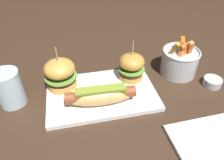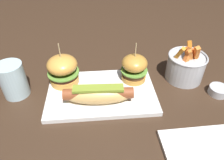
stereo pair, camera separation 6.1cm
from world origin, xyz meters
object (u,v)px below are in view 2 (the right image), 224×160
Objects in this scene: platter_main at (101,93)px; slider_right at (134,68)px; hot_dog at (98,95)px; fries_bucket at (185,66)px; slider_left at (63,70)px; sauce_ramekin at (218,90)px; water_glass at (13,80)px.

slider_right is at bearing 25.27° from platter_main.
hot_dog is 0.30m from fries_bucket.
slider_left reaches higher than hot_dog.
slider_left is (-0.11, 0.05, 0.05)m from platter_main.
sauce_ramekin is 0.62m from water_glass.
slider_left is at bearing -179.41° from fries_bucket.
slider_right is at bearing -177.25° from fries_bucket.
hot_dog is 1.45× the size of fries_bucket.
sauce_ramekin is at bearing -47.34° from fries_bucket.
sauce_ramekin is 0.54× the size of water_glass.
sauce_ramekin is at bearing -9.91° from slider_left.
platter_main is at bearing -5.76° from water_glass.
slider_left is at bearing 178.93° from slider_right.
slider_right is 0.17m from fries_bucket.
slider_right is 0.27m from sauce_ramekin.
hot_dog is 0.26m from water_glass.
slider_left is 0.15m from water_glass.
fries_bucket is at bearing 132.66° from sauce_ramekin.
sauce_ramekin is at bearing 2.93° from hot_dog.
fries_bucket reaches higher than sauce_ramekin.
hot_dog is (-0.01, -0.05, 0.03)m from platter_main.
hot_dog is 0.37m from sauce_ramekin.
platter_main is 0.14m from slider_left.
hot_dog is 0.15m from slider_left.
hot_dog is at bearing -16.27° from water_glass.
water_glass is (-0.14, -0.03, -0.01)m from slider_left.
slider_left is 2.40× the size of sauce_ramekin.
hot_dog is at bearing -159.88° from fries_bucket.
water_glass reaches higher than platter_main.
sauce_ramekin is at bearing -17.36° from slider_right.
slider_right is 0.97× the size of fries_bucket.
hot_dog reaches higher than platter_main.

